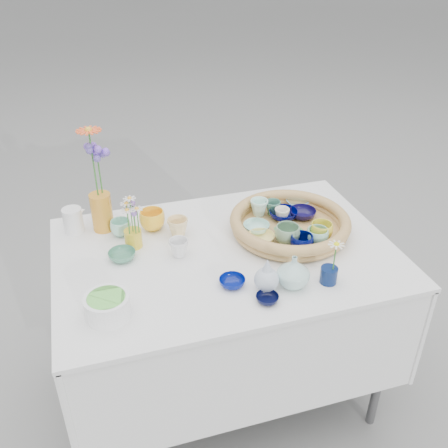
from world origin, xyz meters
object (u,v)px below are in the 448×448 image
object	(u,v)px
wicker_tray	(290,224)
bud_vase_seafoam	(293,271)
tall_vase_yellow	(102,212)
display_table	(225,389)

from	to	relation	value
wicker_tray	bud_vase_seafoam	world-z (taller)	bud_vase_seafoam
wicker_tray	bud_vase_seafoam	bearing A→B (deg)	-111.45
tall_vase_yellow	bud_vase_seafoam	bearing A→B (deg)	-43.88
display_table	bud_vase_seafoam	distance (m)	0.88
display_table	wicker_tray	xyz separation A→B (m)	(0.28, 0.05, 0.80)
display_table	tall_vase_yellow	size ratio (longest dim) A/B	8.08
wicker_tray	tall_vase_yellow	xyz separation A→B (m)	(-0.70, 0.24, 0.04)
display_table	bud_vase_seafoam	bearing A→B (deg)	-59.57
display_table	tall_vase_yellow	distance (m)	0.99
display_table	tall_vase_yellow	xyz separation A→B (m)	(-0.42, 0.29, 0.84)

